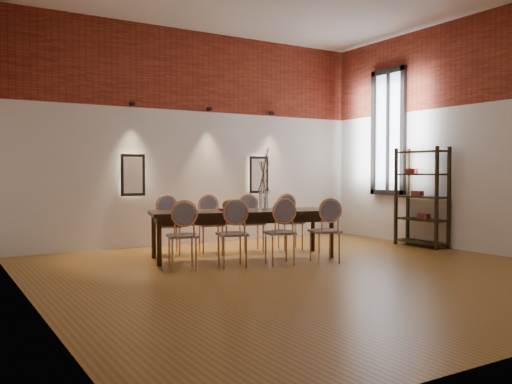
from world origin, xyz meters
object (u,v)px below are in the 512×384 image
chair_near_c (280,232)px  bowl (230,205)px  chair_far_c (251,223)px  shelving_rack (422,197)px  chair_near_d (325,231)px  chair_far_b (211,225)px  book (226,209)px  dining_table (243,234)px  chair_far_a (168,226)px  chair_near_b (232,234)px  chair_far_d (290,222)px  chair_near_a (182,236)px  vase (263,200)px

chair_near_c → bowl: size_ratio=3.92×
chair_far_c → shelving_rack: shelving_rack is taller
chair_far_c → bowl: bearing=53.8°
chair_near_d → chair_far_b: same height
book → dining_table: bearing=-44.6°
chair_far_a → chair_far_b: 0.71m
chair_near_c → chair_far_b: same height
chair_near_b → chair_far_d: (1.75, 1.07, 0.00)m
chair_near_b → chair_far_b: same height
chair_far_c → shelving_rack: 3.17m
chair_near_a → chair_near_c: same height
bowl → chair_far_b: bearing=85.3°
dining_table → chair_near_a: size_ratio=3.03×
chair_far_a → chair_near_a: bearing=90.0°
chair_near_d → shelving_rack: shelving_rack is taller
chair_far_b → vase: bearing=133.3°
chair_near_c → chair_near_d: bearing=0.0°
chair_near_d → chair_far_d: (0.37, 1.43, 0.00)m
chair_near_d → chair_far_c: same height
chair_near_c → shelving_rack: (3.30, 0.30, 0.43)m
bowl → vase: bearing=-9.4°
vase → chair_far_c: bearing=74.3°
chair_far_c → bowl: 1.04m
chair_near_a → chair_far_b: same height
chair_near_c → shelving_rack: bearing=19.8°
chair_far_a → chair_near_c: bearing=134.0°
chair_near_d → chair_far_a: same height
chair_near_b → bowl: (0.30, 0.63, 0.37)m
shelving_rack → chair_far_a: bearing=160.2°
chair_far_b → shelving_rack: size_ratio=0.52×
dining_table → chair_near_b: (-0.53, -0.62, 0.09)m
vase → shelving_rack: 3.16m
chair_near_a → chair_far_a: bearing=90.0°
chair_near_b → chair_near_d: 1.42m
chair_near_c → chair_far_c: same height
chair_far_b → chair_far_d: 1.42m
dining_table → vase: (0.33, -0.09, 0.53)m
dining_table → shelving_rack: bearing=6.3°
dining_table → vase: 0.63m
chair_near_c → bowl: 0.97m
bowl → shelving_rack: size_ratio=0.13×
dining_table → chair_far_b: (-0.16, 0.80, 0.09)m
chair_near_b → chair_near_d: (1.38, -0.36, 0.00)m
dining_table → bowl: (-0.23, 0.01, 0.46)m
chair_near_b → chair_far_c: size_ratio=1.00×
chair_far_a → shelving_rack: size_ratio=0.52×
chair_near_a → book: bearing=46.2°
chair_far_b → chair_far_c: bearing=180.0°
chair_near_d → chair_near_b: bearing=-180.0°
chair_far_a → bowl: bearing=137.1°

